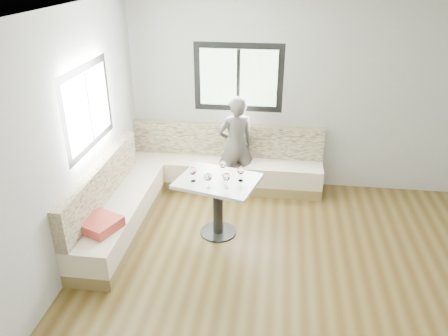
{
  "coord_description": "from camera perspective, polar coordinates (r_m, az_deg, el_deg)",
  "views": [
    {
      "loc": [
        -0.28,
        -3.71,
        3.24
      ],
      "look_at": [
        -0.92,
        1.06,
        0.89
      ],
      "focal_mm": 35.0,
      "sensor_mm": 36.0,
      "label": 1
    }
  ],
  "objects": [
    {
      "name": "table",
      "position": [
        5.42,
        -0.8,
        -3.32
      ],
      "size": [
        1.1,
        0.95,
        0.78
      ],
      "rotation": [
        0.0,
        0.0,
        -0.26
      ],
      "color": "black",
      "rests_on": "ground"
    },
    {
      "name": "wine_glass_a",
      "position": [
        5.24,
        -4.08,
        -0.45
      ],
      "size": [
        0.08,
        0.08,
        0.19
      ],
      "color": "white",
      "rests_on": "table"
    },
    {
      "name": "olive_ramekin",
      "position": [
        5.4,
        -2.12,
        -0.86
      ],
      "size": [
        0.11,
        0.11,
        0.04
      ],
      "color": "white",
      "rests_on": "table"
    },
    {
      "name": "room",
      "position": [
        4.21,
        9.57,
        -0.07
      ],
      "size": [
        5.01,
        5.01,
        2.81
      ],
      "color": "brown",
      "rests_on": "ground"
    },
    {
      "name": "wine_glass_d",
      "position": [
        5.39,
        -0.15,
        0.41
      ],
      "size": [
        0.08,
        0.08,
        0.19
      ],
      "color": "white",
      "rests_on": "table"
    },
    {
      "name": "wine_glass_b",
      "position": [
        5.09,
        -2.07,
        -1.23
      ],
      "size": [
        0.08,
        0.08,
        0.19
      ],
      "color": "white",
      "rests_on": "table"
    },
    {
      "name": "wine_glass_c",
      "position": [
        5.09,
        0.35,
        -1.23
      ],
      "size": [
        0.08,
        0.08,
        0.19
      ],
      "color": "white",
      "rests_on": "table"
    },
    {
      "name": "banquette",
      "position": [
        6.21,
        -5.47,
        -2.01
      ],
      "size": [
        2.9,
        2.8,
        0.95
      ],
      "color": "olive",
      "rests_on": "ground"
    },
    {
      "name": "person",
      "position": [
        6.39,
        1.53,
        2.99
      ],
      "size": [
        0.64,
        0.55,
        1.48
      ],
      "primitive_type": "imported",
      "rotation": [
        0.0,
        0.0,
        3.56
      ],
      "color": "#504C48",
      "rests_on": "ground"
    },
    {
      "name": "wine_glass_e",
      "position": [
        5.24,
        2.21,
        -0.39
      ],
      "size": [
        0.08,
        0.08,
        0.19
      ],
      "color": "white",
      "rests_on": "table"
    }
  ]
}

